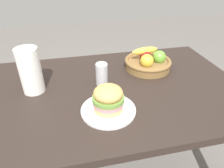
{
  "coord_description": "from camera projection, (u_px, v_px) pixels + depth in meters",
  "views": [
    {
      "loc": [
        -0.23,
        -0.93,
        1.37
      ],
      "look_at": [
        -0.03,
        -0.06,
        0.81
      ],
      "focal_mm": 33.41,
      "sensor_mm": 36.0,
      "label": 1
    }
  ],
  "objects": [
    {
      "name": "dining_table",
      "position": [
        115.0,
        102.0,
        1.19
      ],
      "size": [
        1.4,
        0.9,
        0.75
      ],
      "color": "#2D231E",
      "rests_on": "ground_plane"
    },
    {
      "name": "plate",
      "position": [
        108.0,
        110.0,
        0.96
      ],
      "size": [
        0.25,
        0.25,
        0.01
      ],
      "primitive_type": "cylinder",
      "color": "white",
      "rests_on": "dining_table"
    },
    {
      "name": "sandwich",
      "position": [
        108.0,
        98.0,
        0.93
      ],
      "size": [
        0.14,
        0.14,
        0.12
      ],
      "color": "#E5BC75",
      "rests_on": "plate"
    },
    {
      "name": "soda_can",
      "position": [
        102.0,
        74.0,
        1.13
      ],
      "size": [
        0.07,
        0.07,
        0.13
      ],
      "color": "silver",
      "rests_on": "dining_table"
    },
    {
      "name": "fruit_basket",
      "position": [
        148.0,
        62.0,
        1.3
      ],
      "size": [
        0.29,
        0.29,
        0.14
      ],
      "color": "olive",
      "rests_on": "dining_table"
    },
    {
      "name": "paper_towel_roll",
      "position": [
        30.0,
        71.0,
        1.05
      ],
      "size": [
        0.11,
        0.11,
        0.24
      ],
      "primitive_type": "cylinder",
      "color": "white",
      "rests_on": "dining_table"
    }
  ]
}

